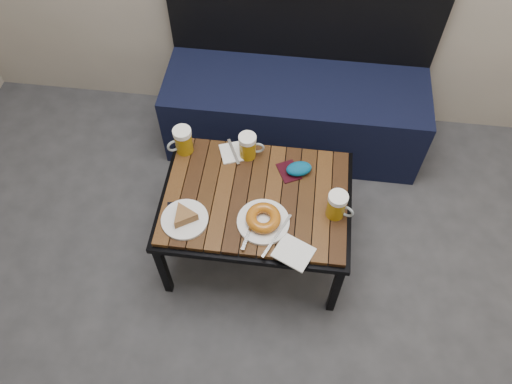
# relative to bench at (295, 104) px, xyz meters

# --- Properties ---
(room_shell) EXTENTS (4.00, 4.00, 4.00)m
(room_shell) POSITION_rel_bench_xyz_m (0.09, -1.26, 1.48)
(room_shell) COLOR gray
(room_shell) RESTS_ON ground
(bench) EXTENTS (1.40, 0.50, 0.95)m
(bench) POSITION_rel_bench_xyz_m (0.00, 0.00, 0.00)
(bench) COLOR black
(bench) RESTS_ON ground
(cafe_table) EXTENTS (0.84, 0.62, 0.47)m
(cafe_table) POSITION_rel_bench_xyz_m (-0.12, -0.77, 0.16)
(cafe_table) COLOR black
(cafe_table) RESTS_ON ground
(beer_mug_left) EXTENTS (0.13, 0.11, 0.14)m
(beer_mug_left) POSITION_rel_bench_xyz_m (-0.48, -0.55, 0.27)
(beer_mug_left) COLOR #9E750C
(beer_mug_left) RESTS_ON cafe_table
(beer_mug_centre) EXTENTS (0.12, 0.09, 0.13)m
(beer_mug_centre) POSITION_rel_bench_xyz_m (-0.19, -0.55, 0.26)
(beer_mug_centre) COLOR #9E750C
(beer_mug_centre) RESTS_ON cafe_table
(beer_mug_right) EXTENTS (0.13, 0.10, 0.13)m
(beer_mug_right) POSITION_rel_bench_xyz_m (0.22, -0.82, 0.27)
(beer_mug_right) COLOR #9E750C
(beer_mug_right) RESTS_ON cafe_table
(plate_pie) EXTENTS (0.20, 0.20, 0.06)m
(plate_pie) POSITION_rel_bench_xyz_m (-0.41, -0.93, 0.22)
(plate_pie) COLOR white
(plate_pie) RESTS_ON cafe_table
(plate_bagel) EXTENTS (0.23, 0.28, 0.06)m
(plate_bagel) POSITION_rel_bench_xyz_m (-0.08, -0.90, 0.22)
(plate_bagel) COLOR white
(plate_bagel) RESTS_ON cafe_table
(napkin_left) EXTENTS (0.15, 0.15, 0.01)m
(napkin_left) POSITION_rel_bench_xyz_m (-0.26, -0.54, 0.20)
(napkin_left) COLOR white
(napkin_left) RESTS_ON cafe_table
(napkin_right) EXTENTS (0.18, 0.17, 0.01)m
(napkin_right) POSITION_rel_bench_xyz_m (0.06, -1.03, 0.20)
(napkin_right) COLOR white
(napkin_right) RESTS_ON cafe_table
(passport_navy) EXTENTS (0.13, 0.10, 0.01)m
(passport_navy) POSITION_rel_bench_xyz_m (-0.43, -0.88, 0.20)
(passport_navy) COLOR black
(passport_navy) RESTS_ON cafe_table
(passport_burgundy) EXTENTS (0.13, 0.14, 0.01)m
(passport_burgundy) POSITION_rel_bench_xyz_m (0.01, -0.62, 0.20)
(passport_burgundy) COLOR black
(passport_burgundy) RESTS_ON cafe_table
(knit_pouch) EXTENTS (0.13, 0.11, 0.05)m
(knit_pouch) POSITION_rel_bench_xyz_m (0.05, -0.62, 0.22)
(knit_pouch) COLOR navy
(knit_pouch) RESTS_ON cafe_table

